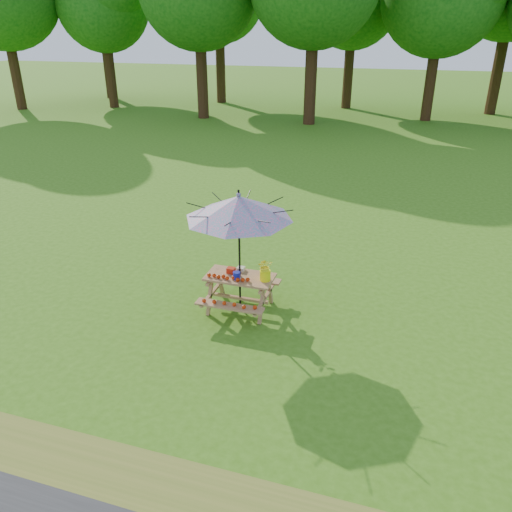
% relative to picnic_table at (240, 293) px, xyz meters
% --- Properties ---
extents(ground, '(120.00, 120.00, 0.00)m').
position_rel_picnic_table_xyz_m(ground, '(2.50, -1.29, -0.33)').
color(ground, '#396B14').
rests_on(ground, ground).
extents(picnic_table, '(1.20, 1.32, 0.67)m').
position_rel_picnic_table_xyz_m(picnic_table, '(0.00, 0.00, 0.00)').
color(picnic_table, '#9C6546').
rests_on(picnic_table, ground).
extents(patio_umbrella, '(2.02, 2.02, 2.25)m').
position_rel_picnic_table_xyz_m(patio_umbrella, '(0.00, 0.00, 1.62)').
color(patio_umbrella, black).
rests_on(patio_umbrella, ground).
extents(produce_bins, '(0.31, 0.45, 0.13)m').
position_rel_picnic_table_xyz_m(produce_bins, '(-0.08, 0.02, 0.40)').
color(produce_bins, red).
rests_on(produce_bins, picnic_table).
extents(tomatoes_row, '(0.77, 0.13, 0.07)m').
position_rel_picnic_table_xyz_m(tomatoes_row, '(-0.15, -0.18, 0.38)').
color(tomatoes_row, red).
rests_on(tomatoes_row, picnic_table).
extents(flower_bucket, '(0.32, 0.30, 0.41)m').
position_rel_picnic_table_xyz_m(flower_bucket, '(0.47, -0.02, 0.56)').
color(flower_bucket, '#FFFB0D').
rests_on(flower_bucket, picnic_table).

